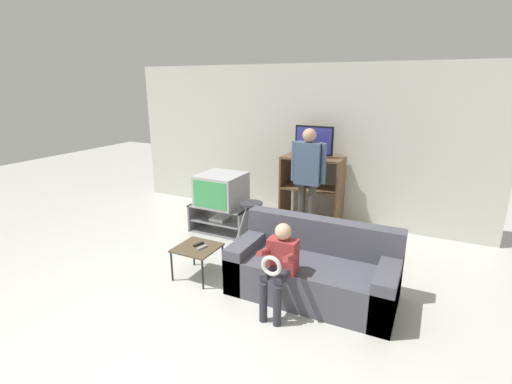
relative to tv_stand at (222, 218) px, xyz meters
name	(u,v)px	position (x,y,z in m)	size (l,w,h in m)	color
ground_plane	(144,341)	(0.75, -2.63, -0.21)	(18.00, 18.00, 0.00)	beige
wall_back	(295,143)	(0.75, 1.22, 1.09)	(6.40, 0.06, 2.60)	beige
tv_stand	(222,218)	(0.00, 0.00, 0.00)	(0.95, 0.58, 0.43)	slate
television_main	(221,189)	(-0.02, 0.02, 0.47)	(0.66, 0.68, 0.50)	#B2B2B7
media_shelf	(312,191)	(1.18, 0.90, 0.38)	(0.97, 0.51, 1.16)	brown
television_flat	(314,142)	(1.20, 0.87, 1.18)	(0.62, 0.20, 0.49)	black
folding_stool	(251,211)	(0.65, -0.25, 0.30)	(0.37, 0.45, 0.65)	#99999E
snack_table	(197,250)	(0.51, -1.41, 0.14)	(0.49, 0.49, 0.39)	brown
remote_control_black	(198,244)	(0.49, -1.35, 0.19)	(0.04, 0.14, 0.02)	black
remote_control_white	(202,247)	(0.58, -1.41, 0.19)	(0.04, 0.14, 0.02)	gray
couch	(313,271)	(1.89, -1.15, 0.07)	(1.80, 0.84, 0.81)	#4C4C56
person_standing_adult	(308,172)	(1.28, 0.39, 0.80)	(0.53, 0.20, 1.67)	#3D3833
person_seated_child	(279,262)	(1.68, -1.64, 0.35)	(0.33, 0.43, 0.95)	#2D2D38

